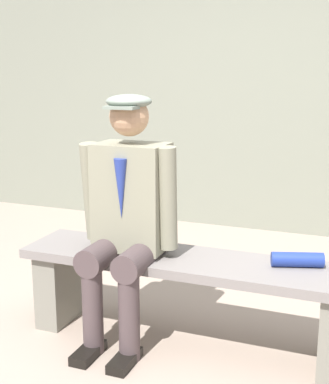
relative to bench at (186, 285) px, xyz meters
The scene contains 5 objects.
ground_plane 0.33m from the bench, ahead, with size 30.00×30.00×0.00m, color gray.
bench is the anchor object (origin of this frame).
seated_man 0.52m from the bench, 11.65° to the left, with size 0.55×0.59×1.35m.
rolled_magazine 0.61m from the bench, behind, with size 0.08×0.08×0.26m, color navy.
stadium_wall 2.57m from the bench, 90.00° to the right, with size 12.00×0.24×2.59m, color slate.
Camera 1 is at (-0.88, 2.59, 1.48)m, focal length 50.53 mm.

